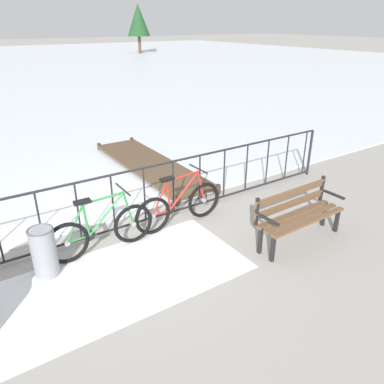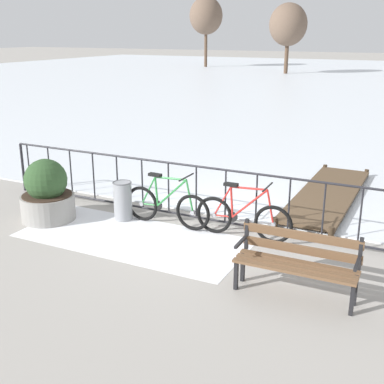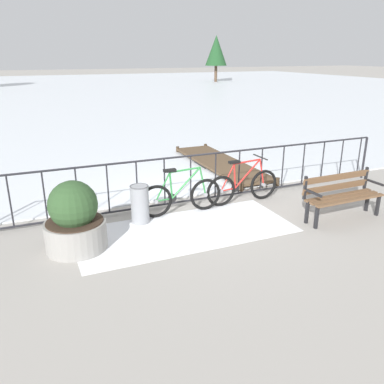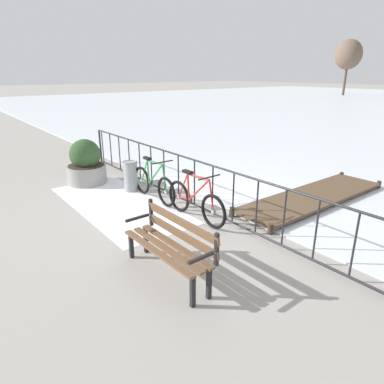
{
  "view_description": "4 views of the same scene",
  "coord_description": "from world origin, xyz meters",
  "px_view_note": "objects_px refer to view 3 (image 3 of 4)",
  "views": [
    {
      "loc": [
        -2.27,
        -5.28,
        3.27
      ],
      "look_at": [
        0.83,
        -0.65,
        0.72
      ],
      "focal_mm": 35.13,
      "sensor_mm": 36.0,
      "label": 1
    },
    {
      "loc": [
        3.49,
        -7.76,
        3.36
      ],
      "look_at": [
        -0.24,
        -0.28,
        0.65
      ],
      "focal_mm": 46.66,
      "sensor_mm": 36.0,
      "label": 2
    },
    {
      "loc": [
        -3.37,
        -7.25,
        3.02
      ],
      "look_at": [
        -0.58,
        -0.76,
        0.55
      ],
      "focal_mm": 37.05,
      "sensor_mm": 36.0,
      "label": 3
    },
    {
      "loc": [
        5.61,
        -4.19,
        2.75
      ],
      "look_at": [
        1.12,
        -0.71,
        0.74
      ],
      "focal_mm": 31.83,
      "sensor_mm": 36.0,
      "label": 4
    }
  ],
  "objects_px": {
    "bicycle_second": "(243,186)",
    "planter_with_shrub": "(75,220)",
    "bicycle_near_railing": "(181,196)",
    "park_bench": "(341,193)",
    "trash_bin": "(140,204)"
  },
  "relations": [
    {
      "from": "bicycle_second",
      "to": "planter_with_shrub",
      "type": "distance_m",
      "value": 3.65
    },
    {
      "from": "bicycle_near_railing",
      "to": "park_bench",
      "type": "distance_m",
      "value": 3.08
    },
    {
      "from": "bicycle_near_railing",
      "to": "planter_with_shrub",
      "type": "relative_size",
      "value": 1.48
    },
    {
      "from": "bicycle_second",
      "to": "planter_with_shrub",
      "type": "height_order",
      "value": "planter_with_shrub"
    },
    {
      "from": "park_bench",
      "to": "planter_with_shrub",
      "type": "relative_size",
      "value": 1.4
    },
    {
      "from": "park_bench",
      "to": "trash_bin",
      "type": "height_order",
      "value": "park_bench"
    },
    {
      "from": "planter_with_shrub",
      "to": "trash_bin",
      "type": "xyz_separation_m",
      "value": [
        1.26,
        0.61,
        -0.13
      ]
    },
    {
      "from": "park_bench",
      "to": "planter_with_shrub",
      "type": "bearing_deg",
      "value": 172.1
    },
    {
      "from": "park_bench",
      "to": "planter_with_shrub",
      "type": "xyz_separation_m",
      "value": [
        -4.87,
        0.68,
        -0.01
      ]
    },
    {
      "from": "bicycle_near_railing",
      "to": "trash_bin",
      "type": "height_order",
      "value": "bicycle_near_railing"
    },
    {
      "from": "bicycle_second",
      "to": "planter_with_shrub",
      "type": "relative_size",
      "value": 1.48
    },
    {
      "from": "bicycle_near_railing",
      "to": "park_bench",
      "type": "height_order",
      "value": "bicycle_near_railing"
    },
    {
      "from": "bicycle_second",
      "to": "park_bench",
      "type": "xyz_separation_m",
      "value": [
        1.31,
        -1.46,
        0.14
      ]
    },
    {
      "from": "bicycle_near_railing",
      "to": "planter_with_shrub",
      "type": "xyz_separation_m",
      "value": [
        -2.12,
        -0.72,
        0.13
      ]
    },
    {
      "from": "bicycle_near_railing",
      "to": "bicycle_second",
      "type": "distance_m",
      "value": 1.43
    }
  ]
}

